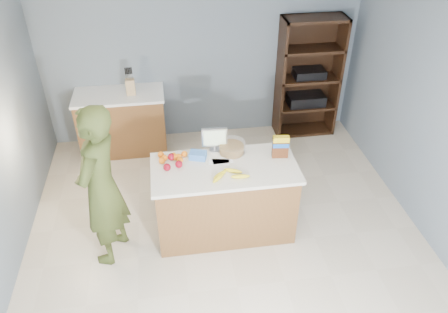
{
  "coord_description": "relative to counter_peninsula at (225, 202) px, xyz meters",
  "views": [
    {
      "loc": [
        -0.56,
        -3.38,
        3.64
      ],
      "look_at": [
        0.0,
        0.35,
        1.0
      ],
      "focal_mm": 35.0,
      "sensor_mm": 36.0,
      "label": 1
    }
  ],
  "objects": [
    {
      "name": "walls",
      "position": [
        0.0,
        -0.3,
        1.24
      ],
      "size": [
        4.52,
        5.02,
        2.51
      ],
      "color": "slate",
      "rests_on": "ground"
    },
    {
      "name": "oranges",
      "position": [
        -0.55,
        0.21,
        0.52
      ],
      "size": [
        0.32,
        0.2,
        0.07
      ],
      "color": "orange",
      "rests_on": "counter_peninsula"
    },
    {
      "name": "bananas",
      "position": [
        0.01,
        -0.17,
        0.51
      ],
      "size": [
        0.41,
        0.24,
        0.04
      ],
      "color": "yellow",
      "rests_on": "counter_peninsula"
    },
    {
      "name": "cereal_box",
      "position": [
        0.62,
        0.1,
        0.64
      ],
      "size": [
        0.18,
        0.08,
        0.26
      ],
      "color": "#592B14",
      "rests_on": "counter_peninsula"
    },
    {
      "name": "envelopes",
      "position": [
        -0.03,
        0.11,
        0.49
      ],
      "size": [
        0.27,
        0.15,
        0.0
      ],
      "color": "white",
      "rests_on": "counter_peninsula"
    },
    {
      "name": "salad_bowl",
      "position": [
        0.12,
        0.26,
        0.54
      ],
      "size": [
        0.3,
        0.3,
        0.13
      ],
      "color": "#267219",
      "rests_on": "counter_peninsula"
    },
    {
      "name": "knife_block",
      "position": [
        -1.02,
        1.86,
        0.6
      ],
      "size": [
        0.12,
        0.1,
        0.31
      ],
      "color": "tan",
      "rests_on": "back_cabinet"
    },
    {
      "name": "floor",
      "position": [
        0.0,
        -0.3,
        -0.42
      ],
      "size": [
        4.5,
        5.0,
        0.02
      ],
      "primitive_type": "cube",
      "color": "beige",
      "rests_on": "ground"
    },
    {
      "name": "shelving_unit",
      "position": [
        1.55,
        2.05,
        0.45
      ],
      "size": [
        0.9,
        0.4,
        1.8
      ],
      "color": "black",
      "rests_on": "ground"
    },
    {
      "name": "blue_carton",
      "position": [
        -0.26,
        0.2,
        0.52
      ],
      "size": [
        0.21,
        0.17,
        0.08
      ],
      "primitive_type": "cube",
      "rotation": [
        0.0,
        0.0,
        -0.3
      ],
      "color": "blue",
      "rests_on": "counter_peninsula"
    },
    {
      "name": "apples",
      "position": [
        -0.54,
        0.1,
        0.52
      ],
      "size": [
        0.21,
        0.26,
        0.08
      ],
      "color": "maroon",
      "rests_on": "counter_peninsula"
    },
    {
      "name": "back_cabinet",
      "position": [
        -1.2,
        1.9,
        0.04
      ],
      "size": [
        1.24,
        0.62,
        0.9
      ],
      "color": "brown",
      "rests_on": "ground"
    },
    {
      "name": "counter_peninsula",
      "position": [
        0.0,
        0.0,
        0.0
      ],
      "size": [
        1.56,
        0.76,
        0.9
      ],
      "color": "brown",
      "rests_on": "ground"
    },
    {
      "name": "person",
      "position": [
        -1.27,
        -0.17,
        0.49
      ],
      "size": [
        0.63,
        0.77,
        1.81
      ],
      "primitive_type": "imported",
      "rotation": [
        0.0,
        0.0,
        -1.92
      ],
      "color": "#3A451C",
      "rests_on": "ground"
    },
    {
      "name": "tv",
      "position": [
        -0.06,
        0.33,
        0.64
      ],
      "size": [
        0.28,
        0.12,
        0.28
      ],
      "color": "silver",
      "rests_on": "counter_peninsula"
    }
  ]
}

